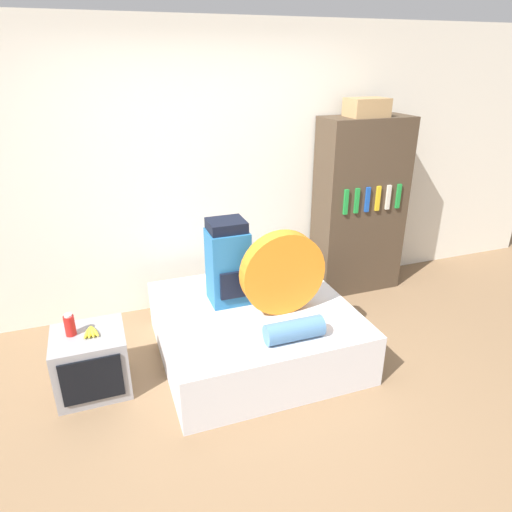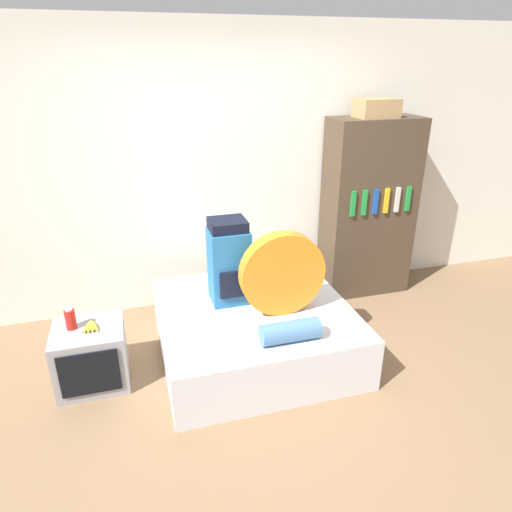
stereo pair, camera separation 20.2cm
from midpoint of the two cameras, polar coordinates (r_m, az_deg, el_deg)
ground_plane at (r=3.40m, az=0.12°, el=-18.48°), size 16.00×16.00×0.00m
wall_back at (r=4.30m, az=-7.88°, el=10.28°), size 8.00×0.05×2.60m
bed at (r=3.81m, az=-1.74°, el=-9.22°), size 1.51×1.47×0.42m
backpack at (r=3.66m, az=-5.11°, el=-0.91°), size 0.31×0.31×0.70m
tent_bag at (r=3.50m, az=1.69°, el=-2.14°), size 0.67×0.13×0.67m
sleeping_roll at (r=3.27m, az=3.02°, el=-9.26°), size 0.43×0.15×0.15m
television at (r=3.65m, az=-21.41°, el=-12.28°), size 0.51×0.48×0.47m
canister at (r=3.53m, az=-23.81°, el=-7.93°), size 0.07×0.07×0.17m
banana_bunch at (r=3.52m, az=-21.50°, el=-8.83°), size 0.12×0.16×0.03m
bookshelf at (r=4.74m, az=11.61°, el=6.04°), size 0.88×0.43×1.77m
cardboard_box at (r=4.51m, az=12.38°, el=17.69°), size 0.37×0.27×0.17m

